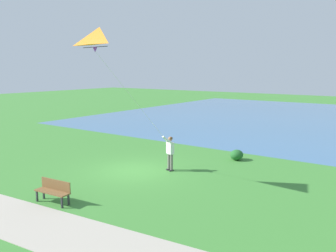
{
  "coord_description": "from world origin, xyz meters",
  "views": [
    {
      "loc": [
        12.77,
        11.23,
        5.01
      ],
      "look_at": [
        -0.56,
        1.74,
        2.37
      ],
      "focal_mm": 37.32,
      "sensor_mm": 36.0,
      "label": 1
    }
  ],
  "objects_px": {
    "park_bench_near_walkway": "(54,190)",
    "lakeside_shrub": "(237,155)",
    "person_kite_flyer": "(170,150)",
    "flying_kite": "(100,40)"
  },
  "relations": [
    {
      "from": "park_bench_near_walkway",
      "to": "lakeside_shrub",
      "type": "distance_m",
      "value": 10.38
    },
    {
      "from": "park_bench_near_walkway",
      "to": "lakeside_shrub",
      "type": "xyz_separation_m",
      "value": [
        -9.94,
        2.99,
        -0.22
      ]
    },
    {
      "from": "person_kite_flyer",
      "to": "lakeside_shrub",
      "type": "distance_m",
      "value": 4.36
    },
    {
      "from": "flying_kite",
      "to": "park_bench_near_walkway",
      "type": "bearing_deg",
      "value": 4.19
    },
    {
      "from": "person_kite_flyer",
      "to": "park_bench_near_walkway",
      "type": "distance_m",
      "value": 6.19
    },
    {
      "from": "park_bench_near_walkway",
      "to": "person_kite_flyer",
      "type": "bearing_deg",
      "value": 169.5
    },
    {
      "from": "park_bench_near_walkway",
      "to": "lakeside_shrub",
      "type": "bearing_deg",
      "value": 163.28
    },
    {
      "from": "flying_kite",
      "to": "park_bench_near_walkway",
      "type": "relative_size",
      "value": 3.24
    },
    {
      "from": "lakeside_shrub",
      "to": "person_kite_flyer",
      "type": "bearing_deg",
      "value": -25.66
    },
    {
      "from": "flying_kite",
      "to": "lakeside_shrub",
      "type": "bearing_deg",
      "value": 155.9
    }
  ]
}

